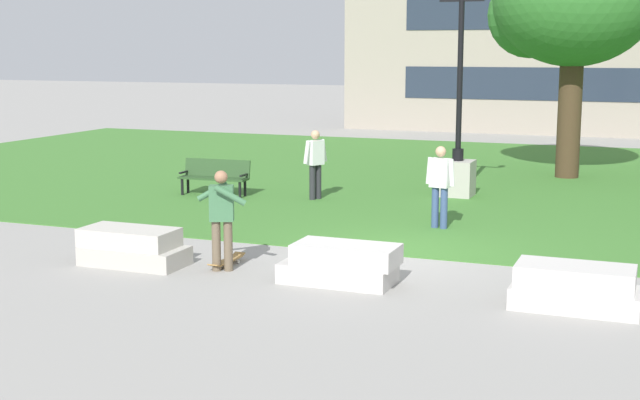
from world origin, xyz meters
The scene contains 12 objects.
ground_plane centered at (0.00, 0.00, 0.00)m, with size 140.00×140.00×0.00m, color gray.
grass_lawn centered at (0.00, 10.00, 0.01)m, with size 40.00×20.00×0.02m, color #3D752D.
concrete_block_center centered at (-4.04, -2.26, 0.31)m, with size 1.82×0.90×0.64m.
concrete_block_left centered at (-0.24, -2.09, 0.31)m, with size 1.87×0.90×0.64m.
concrete_block_right centered at (3.37, -2.20, 0.31)m, with size 1.80×0.90×0.64m.
person_skateboarder centered at (-2.39, -2.07, 0.98)m, with size 1.01×0.58×1.71m.
skateboard centered at (-2.49, -1.73, 0.09)m, with size 0.26×1.02×0.14m.
park_bench_near_left centered at (-6.17, 4.78, 0.54)m, with size 1.82×0.61×0.90m.
lamp_post_center centered at (-0.40, 6.88, 1.10)m, with size 1.32×0.80×5.35m.
tree_near_right centered at (1.77, 11.33, 5.04)m, with size 4.80×4.57×7.05m.
person_bystander_near_lawn centered at (-3.56, 5.11, 0.98)m, with size 0.40×0.78×1.71m.
person_bystander_far_lawn centered at (0.17, 2.71, 0.98)m, with size 0.67×0.32×1.71m.
Camera 1 is at (4.48, -15.10, 3.72)m, focal length 50.00 mm.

